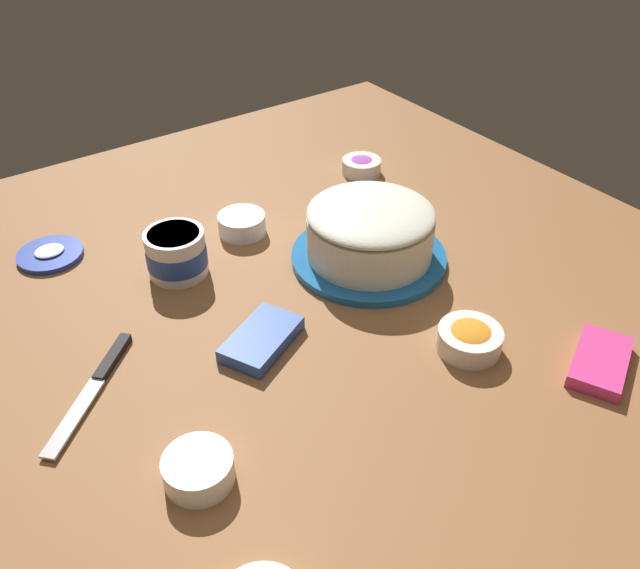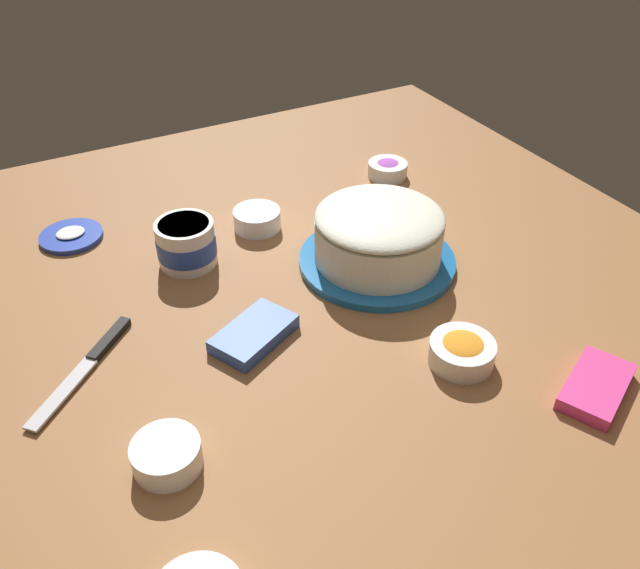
{
  "view_description": "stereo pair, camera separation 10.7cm",
  "coord_description": "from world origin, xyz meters",
  "px_view_note": "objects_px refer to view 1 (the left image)",
  "views": [
    {
      "loc": [
        0.42,
        0.67,
        0.68
      ],
      "look_at": [
        -0.08,
        -0.02,
        0.04
      ],
      "focal_mm": 36.96,
      "sensor_mm": 36.0,
      "label": 1
    },
    {
      "loc": [
        0.33,
        0.72,
        0.68
      ],
      "look_at": [
        -0.08,
        -0.02,
        0.04
      ],
      "focal_mm": 36.96,
      "sensor_mm": 36.0,
      "label": 2
    }
  ],
  "objects_px": {
    "spreading_knife": "(98,380)",
    "candy_box_upper": "(262,339)",
    "candy_box_lower": "(600,362)",
    "sprinkle_bowl_yellow": "(242,224)",
    "frosting_tub_lid": "(50,254)",
    "frosted_cake": "(370,235)",
    "sprinkle_bowl_orange": "(470,338)",
    "frosting_tub": "(176,252)",
    "sprinkle_bowl_rainbow": "(362,165)",
    "sprinkle_bowl_green": "(198,469)"
  },
  "relations": [
    {
      "from": "sprinkle_bowl_orange",
      "to": "spreading_knife",
      "type": "bearing_deg",
      "value": -27.7
    },
    {
      "from": "spreading_knife",
      "to": "sprinkle_bowl_yellow",
      "type": "distance_m",
      "value": 0.43
    },
    {
      "from": "frosting_tub_lid",
      "to": "sprinkle_bowl_rainbow",
      "type": "distance_m",
      "value": 0.66
    },
    {
      "from": "frosting_tub_lid",
      "to": "candy_box_lower",
      "type": "xyz_separation_m",
      "value": [
        -0.57,
        0.75,
        0.0
      ]
    },
    {
      "from": "sprinkle_bowl_yellow",
      "to": "sprinkle_bowl_rainbow",
      "type": "xyz_separation_m",
      "value": [
        -0.34,
        -0.06,
        -0.0
      ]
    },
    {
      "from": "frosting_tub",
      "to": "sprinkle_bowl_rainbow",
      "type": "relative_size",
      "value": 1.23
    },
    {
      "from": "frosted_cake",
      "to": "sprinkle_bowl_rainbow",
      "type": "bearing_deg",
      "value": -125.95
    },
    {
      "from": "sprinkle_bowl_rainbow",
      "to": "spreading_knife",
      "type": "bearing_deg",
      "value": 22.14
    },
    {
      "from": "sprinkle_bowl_rainbow",
      "to": "frosting_tub_lid",
      "type": "bearing_deg",
      "value": -6.15
    },
    {
      "from": "frosting_tub_lid",
      "to": "sprinkle_bowl_rainbow",
      "type": "xyz_separation_m",
      "value": [
        -0.66,
        0.07,
        0.01
      ]
    },
    {
      "from": "frosting_tub_lid",
      "to": "spreading_knife",
      "type": "distance_m",
      "value": 0.36
    },
    {
      "from": "frosted_cake",
      "to": "sprinkle_bowl_yellow",
      "type": "distance_m",
      "value": 0.25
    },
    {
      "from": "sprinkle_bowl_yellow",
      "to": "frosting_tub_lid",
      "type": "bearing_deg",
      "value": -21.92
    },
    {
      "from": "frosted_cake",
      "to": "sprinkle_bowl_rainbow",
      "type": "xyz_separation_m",
      "value": [
        -0.2,
        -0.27,
        -0.04
      ]
    },
    {
      "from": "frosting_tub_lid",
      "to": "candy_box_upper",
      "type": "height_order",
      "value": "candy_box_upper"
    },
    {
      "from": "sprinkle_bowl_green",
      "to": "sprinkle_bowl_yellow",
      "type": "bearing_deg",
      "value": -125.34
    },
    {
      "from": "frosted_cake",
      "to": "spreading_knife",
      "type": "relative_size",
      "value": 1.5
    },
    {
      "from": "spreading_knife",
      "to": "sprinkle_bowl_yellow",
      "type": "xyz_separation_m",
      "value": [
        -0.37,
        -0.23,
        0.01
      ]
    },
    {
      "from": "frosting_tub_lid",
      "to": "candy_box_lower",
      "type": "distance_m",
      "value": 0.94
    },
    {
      "from": "sprinkle_bowl_orange",
      "to": "sprinkle_bowl_rainbow",
      "type": "distance_m",
      "value": 0.58
    },
    {
      "from": "sprinkle_bowl_rainbow",
      "to": "candy_box_upper",
      "type": "xyz_separation_m",
      "value": [
        0.47,
        0.35,
        -0.01
      ]
    },
    {
      "from": "sprinkle_bowl_rainbow",
      "to": "candy_box_lower",
      "type": "height_order",
      "value": "sprinkle_bowl_rainbow"
    },
    {
      "from": "frosting_tub_lid",
      "to": "sprinkle_bowl_orange",
      "type": "relative_size",
      "value": 1.19
    },
    {
      "from": "sprinkle_bowl_green",
      "to": "candy_box_upper",
      "type": "height_order",
      "value": "sprinkle_bowl_green"
    },
    {
      "from": "frosted_cake",
      "to": "sprinkle_bowl_yellow",
      "type": "xyz_separation_m",
      "value": [
        0.14,
        -0.21,
        -0.03
      ]
    },
    {
      "from": "spreading_knife",
      "to": "sprinkle_bowl_green",
      "type": "distance_m",
      "value": 0.24
    },
    {
      "from": "spreading_knife",
      "to": "candy_box_upper",
      "type": "height_order",
      "value": "candy_box_upper"
    },
    {
      "from": "sprinkle_bowl_green",
      "to": "candy_box_upper",
      "type": "distance_m",
      "value": 0.25
    },
    {
      "from": "spreading_knife",
      "to": "candy_box_upper",
      "type": "xyz_separation_m",
      "value": [
        -0.23,
        0.07,
        0.01
      ]
    },
    {
      "from": "sprinkle_bowl_green",
      "to": "frosted_cake",
      "type": "bearing_deg",
      "value": -152.0
    },
    {
      "from": "frosting_tub",
      "to": "frosting_tub_lid",
      "type": "relative_size",
      "value": 0.9
    },
    {
      "from": "frosting_tub",
      "to": "candy_box_lower",
      "type": "distance_m",
      "value": 0.7
    },
    {
      "from": "frosting_tub_lid",
      "to": "spreading_knife",
      "type": "bearing_deg",
      "value": 83.1
    },
    {
      "from": "frosted_cake",
      "to": "sprinkle_bowl_orange",
      "type": "bearing_deg",
      "value": 85.13
    },
    {
      "from": "candy_box_lower",
      "to": "frosting_tub",
      "type": "bearing_deg",
      "value": -81.28
    },
    {
      "from": "candy_box_lower",
      "to": "sprinkle_bowl_yellow",
      "type": "bearing_deg",
      "value": -94.67
    },
    {
      "from": "frosted_cake",
      "to": "frosting_tub",
      "type": "bearing_deg",
      "value": -29.02
    },
    {
      "from": "frosting_tub",
      "to": "sprinkle_bowl_green",
      "type": "distance_m",
      "value": 0.44
    },
    {
      "from": "sprinkle_bowl_yellow",
      "to": "sprinkle_bowl_rainbow",
      "type": "bearing_deg",
      "value": -169.93
    },
    {
      "from": "frosting_tub",
      "to": "sprinkle_bowl_rainbow",
      "type": "bearing_deg",
      "value": -167.7
    },
    {
      "from": "sprinkle_bowl_yellow",
      "to": "sprinkle_bowl_rainbow",
      "type": "distance_m",
      "value": 0.34
    },
    {
      "from": "spreading_knife",
      "to": "sprinkle_bowl_green",
      "type": "height_order",
      "value": "sprinkle_bowl_green"
    },
    {
      "from": "sprinkle_bowl_orange",
      "to": "sprinkle_bowl_green",
      "type": "height_order",
      "value": "sprinkle_bowl_orange"
    },
    {
      "from": "frosted_cake",
      "to": "sprinkle_bowl_green",
      "type": "bearing_deg",
      "value": 28.0
    },
    {
      "from": "candy_box_upper",
      "to": "candy_box_lower",
      "type": "bearing_deg",
      "value": 112.65
    },
    {
      "from": "sprinkle_bowl_yellow",
      "to": "sprinkle_bowl_orange",
      "type": "xyz_separation_m",
      "value": [
        -0.12,
        0.48,
        0.0
      ]
    },
    {
      "from": "candy_box_lower",
      "to": "candy_box_upper",
      "type": "height_order",
      "value": "candy_box_upper"
    },
    {
      "from": "spreading_knife",
      "to": "candy_box_lower",
      "type": "height_order",
      "value": "candy_box_lower"
    },
    {
      "from": "sprinkle_bowl_orange",
      "to": "sprinkle_bowl_green",
      "type": "relative_size",
      "value": 1.11
    },
    {
      "from": "frosted_cake",
      "to": "sprinkle_bowl_orange",
      "type": "relative_size",
      "value": 2.85
    }
  ]
}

